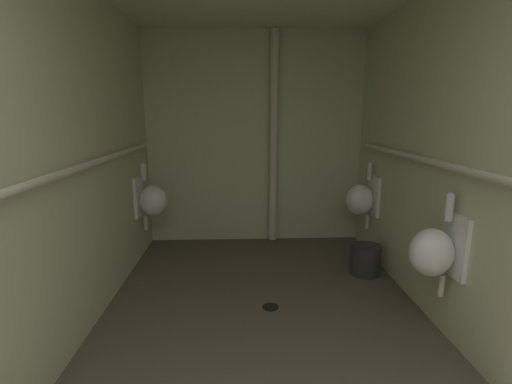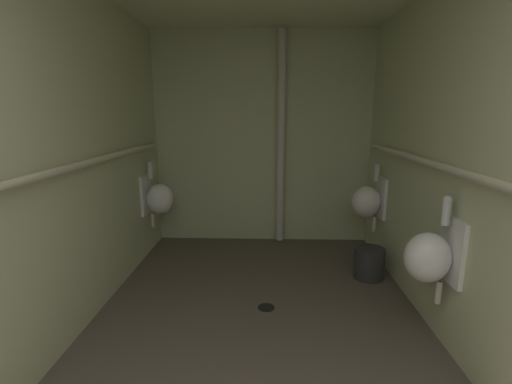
{
  "view_description": "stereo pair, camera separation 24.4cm",
  "coord_description": "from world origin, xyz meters",
  "views": [
    {
      "loc": [
        -0.18,
        -0.17,
        1.59
      ],
      "look_at": [
        -0.04,
        3.06,
        0.88
      ],
      "focal_mm": 25.39,
      "sensor_mm": 36.0,
      "label": 1
    },
    {
      "loc": [
        0.07,
        -0.17,
        1.59
      ],
      "look_at": [
        -0.04,
        3.06,
        0.88
      ],
      "focal_mm": 25.39,
      "sensor_mm": 36.0,
      "label": 2
    }
  ],
  "objects": [
    {
      "name": "floor",
      "position": [
        0.0,
        2.13,
        -0.04
      ],
      "size": [
        2.73,
        4.38,
        0.08
      ],
      "primitive_type": "cube",
      "color": "brown",
      "rests_on": "ground"
    },
    {
      "name": "wall_back",
      "position": [
        0.0,
        4.29,
        1.27
      ],
      "size": [
        2.73,
        0.06,
        2.54
      ],
      "primitive_type": "cube",
      "color": "beige",
      "rests_on": "ground"
    },
    {
      "name": "wall_right",
      "position": [
        1.34,
        2.13,
        1.27
      ],
      "size": [
        0.06,
        4.38,
        2.54
      ],
      "primitive_type": "cube",
      "color": "beige",
      "rests_on": "ground"
    },
    {
      "name": "floor_drain",
      "position": [
        0.06,
        2.58,
        0.0
      ],
      "size": [
        0.14,
        0.14,
        0.01
      ],
      "primitive_type": "cylinder",
      "color": "black",
      "rests_on": "ground"
    },
    {
      "name": "supply_pipe_right",
      "position": [
        1.25,
        2.12,
        1.23
      ],
      "size": [
        0.06,
        3.56,
        0.06
      ],
      "color": "beige"
    },
    {
      "name": "urinal_right_far",
      "position": [
        1.16,
        3.67,
        0.66
      ],
      "size": [
        0.32,
        0.3,
        0.76
      ],
      "color": "white"
    },
    {
      "name": "urinal_right_mid",
      "position": [
        1.16,
        2.13,
        0.66
      ],
      "size": [
        0.32,
        0.3,
        0.76
      ],
      "color": "white"
    },
    {
      "name": "waste_bin",
      "position": [
        1.07,
        3.18,
        0.15
      ],
      "size": [
        0.29,
        0.29,
        0.3
      ],
      "primitive_type": "cylinder",
      "color": "#2D2D2D",
      "rests_on": "ground"
    },
    {
      "name": "wall_left",
      "position": [
        -1.34,
        2.13,
        1.27
      ],
      "size": [
        0.06,
        4.38,
        2.54
      ],
      "primitive_type": "cube",
      "color": "beige",
      "rests_on": "ground"
    },
    {
      "name": "supply_pipe_left",
      "position": [
        -1.25,
        2.14,
        1.23
      ],
      "size": [
        0.06,
        3.65,
        0.06
      ],
      "color": "beige"
    },
    {
      "name": "standpipe_back_wall",
      "position": [
        0.22,
        4.18,
        1.27
      ],
      "size": [
        0.1,
        0.1,
        2.49
      ],
      "primitive_type": "cylinder",
      "color": "beige",
      "rests_on": "ground"
    },
    {
      "name": "urinal_left_mid",
      "position": [
        -1.16,
        3.73,
        0.66
      ],
      "size": [
        0.32,
        0.3,
        0.76
      ],
      "color": "white"
    }
  ]
}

